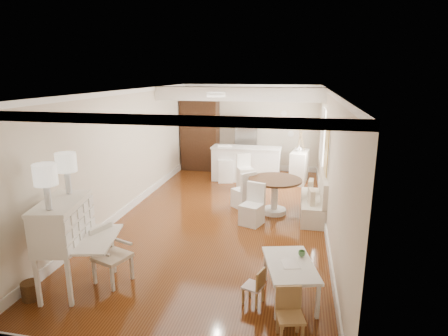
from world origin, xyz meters
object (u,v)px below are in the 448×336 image
(wicker_basket, at_px, (31,290))
(kids_table, at_px, (289,280))
(bar_stool_right, at_px, (245,172))
(sideboard, at_px, (299,167))
(kids_chair_b, at_px, (253,285))
(slip_chair_far, at_px, (243,189))
(bar_stool_left, at_px, (225,164))
(fridge, at_px, (257,145))
(gustavian_armchair, at_px, (112,256))
(dining_table, at_px, (275,196))
(breakfast_counter, at_px, (246,164))
(kids_chair_a, at_px, (290,307))
(slip_chair_near, at_px, (252,205))
(secretary_bureau, at_px, (65,245))
(pantry_cabinet, at_px, (200,135))
(kids_chair_c, at_px, (290,316))

(wicker_basket, xyz_separation_m, kids_table, (3.63, 0.77, 0.14))
(bar_stool_right, xyz_separation_m, sideboard, (1.46, 1.03, -0.02))
(kids_table, relative_size, kids_chair_b, 2.00)
(slip_chair_far, distance_m, bar_stool_left, 2.26)
(fridge, bearing_deg, slip_chair_far, -88.79)
(gustavian_armchair, relative_size, sideboard, 0.90)
(dining_table, height_order, breakfast_counter, breakfast_counter)
(kids_chair_a, bearing_deg, kids_chair_b, -136.79)
(kids_chair_a, bearing_deg, breakfast_counter, -178.09)
(bar_stool_left, relative_size, fridge, 0.60)
(bar_stool_right, distance_m, sideboard, 1.79)
(fridge, bearing_deg, kids_chair_a, -80.14)
(slip_chair_near, relative_size, fridge, 0.49)
(kids_chair_b, relative_size, dining_table, 0.45)
(sideboard, bearing_deg, secretary_bureau, -109.60)
(wicker_basket, relative_size, pantry_cabinet, 0.11)
(kids_chair_c, height_order, slip_chair_far, slip_chair_far)
(bar_stool_right, bearing_deg, kids_chair_b, -105.38)
(pantry_cabinet, bearing_deg, kids_table, -65.48)
(kids_table, height_order, sideboard, sideboard)
(breakfast_counter, relative_size, bar_stool_left, 1.90)
(kids_table, bearing_deg, kids_chair_a, -87.20)
(secretary_bureau, height_order, gustavian_armchair, secretary_bureau)
(bar_stool_right, bearing_deg, kids_chair_a, -100.89)
(wicker_basket, xyz_separation_m, bar_stool_left, (1.56, 6.45, 0.41))
(kids_chair_b, distance_m, bar_stool_left, 6.12)
(gustavian_armchair, height_order, bar_stool_left, bar_stool_left)
(wicker_basket, xyz_separation_m, pantry_cabinet, (0.45, 7.75, 1.02))
(bar_stool_left, xyz_separation_m, sideboard, (2.15, 0.36, -0.07))
(breakfast_counter, relative_size, pantry_cabinet, 0.89)
(kids_chair_b, height_order, fridge, fridge)
(wicker_basket, bearing_deg, kids_chair_a, 2.58)
(secretary_bureau, height_order, sideboard, secretary_bureau)
(fridge, bearing_deg, breakfast_counter, -100.78)
(wicker_basket, height_order, bar_stool_left, bar_stool_left)
(dining_table, height_order, pantry_cabinet, pantry_cabinet)
(slip_chair_far, distance_m, sideboard, 2.77)
(gustavian_armchair, relative_size, pantry_cabinet, 0.38)
(breakfast_counter, bearing_deg, secretary_bureau, -105.98)
(kids_table, xyz_separation_m, kids_chair_c, (0.04, -0.90, 0.06))
(gustavian_armchair, bearing_deg, pantry_cabinet, 23.64)
(pantry_cabinet, bearing_deg, sideboard, -16.08)
(wicker_basket, bearing_deg, kids_chair_c, -1.91)
(kids_chair_c, bearing_deg, dining_table, 82.75)
(slip_chair_near, bearing_deg, secretary_bureau, -108.90)
(fridge, bearing_deg, kids_chair_b, -83.71)
(kids_table, relative_size, fridge, 0.60)
(slip_chair_far, height_order, breakfast_counter, breakfast_counter)
(wicker_basket, height_order, slip_chair_near, slip_chair_near)
(fridge, bearing_deg, pantry_cabinet, 179.10)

